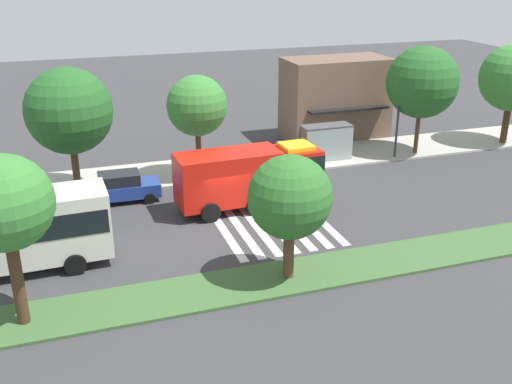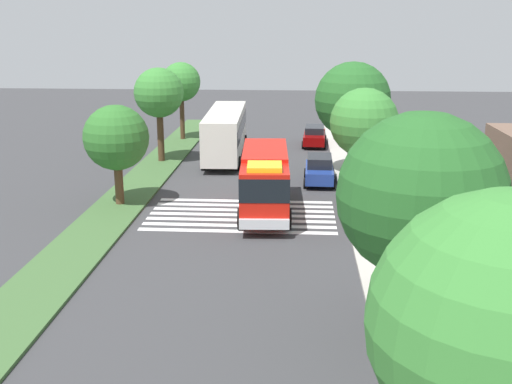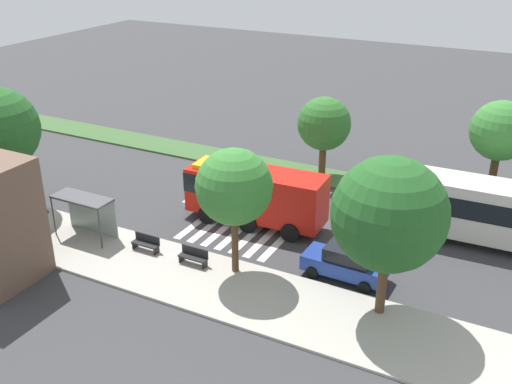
{
  "view_description": "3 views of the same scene",
  "coord_description": "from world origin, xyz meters",
  "px_view_note": "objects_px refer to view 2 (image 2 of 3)",
  "views": [
    {
      "loc": [
        -8.06,
        -28.74,
        13.53
      ],
      "look_at": [
        1.87,
        0.66,
        1.11
      ],
      "focal_mm": 41.44,
      "sensor_mm": 36.0,
      "label": 1
    },
    {
      "loc": [
        34.1,
        2.92,
        10.35
      ],
      "look_at": [
        1.74,
        0.76,
        1.24
      ],
      "focal_mm": 43.17,
      "sensor_mm": 36.0,
      "label": 2
    },
    {
      "loc": [
        -13.1,
        29.51,
        16.56
      ],
      "look_at": [
        2.08,
        0.39,
        1.62
      ],
      "focal_mm": 41.85,
      "sensor_mm": 36.0,
      "label": 3
    }
  ],
  "objects_px": {
    "median_tree_far_west": "(181,82)",
    "median_tree_center": "(116,138)",
    "transit_bus": "(225,130)",
    "fire_truck": "(265,180)",
    "bench_near_shelter": "(380,227)",
    "bus_stop_shelter": "(394,229)",
    "sidewalk_tree_far_west": "(353,100)",
    "sidewalk_tree_far_east": "(505,328)",
    "sidewalk_tree_west": "(364,123)",
    "sidewalk_tree_east": "(421,196)",
    "median_tree_west": "(159,93)",
    "parked_car_mid": "(319,169)",
    "street_lamp": "(394,221)",
    "bench_west_of_shelter": "(373,208)",
    "parked_car_west": "(314,136)"
  },
  "relations": [
    {
      "from": "sidewalk_tree_far_west",
      "to": "bench_west_of_shelter",
      "type": "bearing_deg",
      "value": 2.52
    },
    {
      "from": "sidewalk_tree_west",
      "to": "sidewalk_tree_far_east",
      "type": "xyz_separation_m",
      "value": [
        24.05,
        0.0,
        0.27
      ]
    },
    {
      "from": "sidewalk_tree_west",
      "to": "parked_car_mid",
      "type": "bearing_deg",
      "value": -157.02
    },
    {
      "from": "sidewalk_tree_east",
      "to": "median_tree_west",
      "type": "height_order",
      "value": "sidewalk_tree_east"
    },
    {
      "from": "bench_near_shelter",
      "to": "sidewalk_tree_far_east",
      "type": "xyz_separation_m",
      "value": [
        18.71,
        -0.43,
        4.52
      ]
    },
    {
      "from": "parked_car_mid",
      "to": "transit_bus",
      "type": "distance_m",
      "value": 10.2
    },
    {
      "from": "median_tree_far_west",
      "to": "median_tree_center",
      "type": "distance_m",
      "value": 20.03
    },
    {
      "from": "fire_truck",
      "to": "sidewalk_tree_far_west",
      "type": "xyz_separation_m",
      "value": [
        -9.53,
        5.4,
        3.17
      ]
    },
    {
      "from": "fire_truck",
      "to": "parked_car_west",
      "type": "bearing_deg",
      "value": 168.11
    },
    {
      "from": "sidewalk_tree_far_east",
      "to": "median_tree_west",
      "type": "height_order",
      "value": "sidewalk_tree_far_east"
    },
    {
      "from": "bus_stop_shelter",
      "to": "bench_near_shelter",
      "type": "distance_m",
      "value": 4.2
    },
    {
      "from": "bench_west_of_shelter",
      "to": "sidewalk_tree_far_west",
      "type": "distance_m",
      "value": 10.89
    },
    {
      "from": "sidewalk_tree_east",
      "to": "sidewalk_tree_far_east",
      "type": "distance_m",
      "value": 7.83
    },
    {
      "from": "sidewalk_tree_far_west",
      "to": "sidewalk_tree_east",
      "type": "distance_m",
      "value": 23.85
    },
    {
      "from": "fire_truck",
      "to": "street_lamp",
      "type": "distance_m",
      "value": 13.46
    },
    {
      "from": "transit_bus",
      "to": "median_tree_west",
      "type": "xyz_separation_m",
      "value": [
        2.07,
        -4.61,
        3.02
      ]
    },
    {
      "from": "median_tree_west",
      "to": "fire_truck",
      "type": "bearing_deg",
      "value": 34.31
    },
    {
      "from": "fire_truck",
      "to": "transit_bus",
      "type": "xyz_separation_m",
      "value": [
        -14.39,
        -3.8,
        0.18
      ]
    },
    {
      "from": "sidewalk_tree_west",
      "to": "sidewalk_tree_east",
      "type": "xyz_separation_m",
      "value": [
        16.22,
        0.0,
        0.45
      ]
    },
    {
      "from": "sidewalk_tree_east",
      "to": "transit_bus",
      "type": "bearing_deg",
      "value": -162.24
    },
    {
      "from": "parked_car_mid",
      "to": "bench_west_of_shelter",
      "type": "height_order",
      "value": "parked_car_mid"
    },
    {
      "from": "sidewalk_tree_far_east",
      "to": "median_tree_far_west",
      "type": "height_order",
      "value": "sidewalk_tree_far_east"
    },
    {
      "from": "bus_stop_shelter",
      "to": "bench_west_of_shelter",
      "type": "relative_size",
      "value": 2.19
    },
    {
      "from": "median_tree_far_west",
      "to": "sidewalk_tree_far_west",
      "type": "bearing_deg",
      "value": 49.94
    },
    {
      "from": "median_tree_far_west",
      "to": "median_tree_west",
      "type": "height_order",
      "value": "median_tree_west"
    },
    {
      "from": "sidewalk_tree_far_west",
      "to": "sidewalk_tree_far_east",
      "type": "distance_m",
      "value": 31.68
    },
    {
      "from": "bench_west_of_shelter",
      "to": "sidewalk_tree_far_west",
      "type": "xyz_separation_m",
      "value": [
        -9.89,
        -0.43,
        4.54
      ]
    },
    {
      "from": "transit_bus",
      "to": "median_tree_far_west",
      "type": "xyz_separation_m",
      "value": [
        -6.74,
        -4.61,
        2.96
      ]
    },
    {
      "from": "parked_car_mid",
      "to": "bench_near_shelter",
      "type": "height_order",
      "value": "parked_car_mid"
    },
    {
      "from": "sidewalk_tree_west",
      "to": "transit_bus",
      "type": "bearing_deg",
      "value": -143.65
    },
    {
      "from": "bench_near_shelter",
      "to": "median_tree_center",
      "type": "relative_size",
      "value": 0.28
    },
    {
      "from": "median_tree_far_west",
      "to": "sidewalk_tree_west",
      "type": "bearing_deg",
      "value": 35.66
    },
    {
      "from": "street_lamp",
      "to": "sidewalk_tree_east",
      "type": "xyz_separation_m",
      "value": [
        1.96,
        0.4,
        1.46
      ]
    },
    {
      "from": "sidewalk_tree_east",
      "to": "sidewalk_tree_far_east",
      "type": "bearing_deg",
      "value": 0.0
    },
    {
      "from": "fire_truck",
      "to": "bench_near_shelter",
      "type": "xyz_separation_m",
      "value": [
        3.44,
        5.83,
        -1.37
      ]
    },
    {
      "from": "street_lamp",
      "to": "sidewalk_tree_far_west",
      "type": "distance_m",
      "value": 21.93
    },
    {
      "from": "street_lamp",
      "to": "median_tree_center",
      "type": "distance_m",
      "value": 19.03
    },
    {
      "from": "sidewalk_tree_west",
      "to": "sidewalk_tree_far_east",
      "type": "bearing_deg",
      "value": 0.0
    },
    {
      "from": "parked_car_west",
      "to": "bench_west_of_shelter",
      "type": "bearing_deg",
      "value": 10.43
    },
    {
      "from": "sidewalk_tree_far_east",
      "to": "median_tree_far_west",
      "type": "distance_m",
      "value": 45.44
    },
    {
      "from": "parked_car_west",
      "to": "median_tree_center",
      "type": "xyz_separation_m",
      "value": [
        18.49,
        -11.61,
        3.1
      ]
    },
    {
      "from": "parked_car_west",
      "to": "sidewalk_tree_west",
      "type": "bearing_deg",
      "value": 9.99
    },
    {
      "from": "bus_stop_shelter",
      "to": "sidewalk_tree_west",
      "type": "distance_m",
      "value": 9.8
    },
    {
      "from": "bus_stop_shelter",
      "to": "sidewalk_tree_far_west",
      "type": "xyz_separation_m",
      "value": [
        -16.97,
        -0.43,
        3.25
      ]
    },
    {
      "from": "sidewalk_tree_far_west",
      "to": "transit_bus",
      "type": "bearing_deg",
      "value": -117.88
    },
    {
      "from": "bench_west_of_shelter",
      "to": "street_lamp",
      "type": "distance_m",
      "value": 12.46
    },
    {
      "from": "bench_near_shelter",
      "to": "street_lamp",
      "type": "xyz_separation_m",
      "value": [
        8.92,
        -0.83,
        3.24
      ]
    },
    {
      "from": "sidewalk_tree_east",
      "to": "sidewalk_tree_far_east",
      "type": "relative_size",
      "value": 1.03
    },
    {
      "from": "sidewalk_tree_west",
      "to": "sidewalk_tree_far_west",
      "type": "bearing_deg",
      "value": -180.0
    },
    {
      "from": "bench_west_of_shelter",
      "to": "sidewalk_tree_east",
      "type": "height_order",
      "value": "sidewalk_tree_east"
    }
  ]
}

